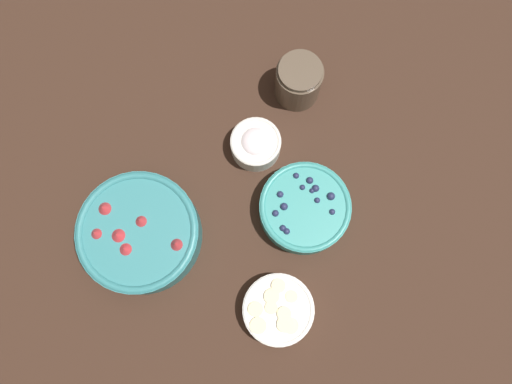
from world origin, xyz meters
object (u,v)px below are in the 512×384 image
jar_chocolate (298,82)px  bowl_strawberries (140,233)px  bowl_blueberries (305,208)px  bowl_bananas (278,310)px  bowl_cream (256,144)px

jar_chocolate → bowl_strawberries: bearing=139.9°
bowl_blueberries → bowl_bananas: 0.20m
bowl_bananas → jar_chocolate: 0.46m
bowl_strawberries → jar_chocolate: size_ratio=2.29×
bowl_strawberries → bowl_cream: (0.20, -0.21, -0.01)m
bowl_strawberries → jar_chocolate: (0.34, -0.28, 0.00)m
bowl_bananas → jar_chocolate: jar_chocolate is taller
bowl_strawberries → bowl_blueberries: (0.08, -0.32, -0.01)m
bowl_blueberries → bowl_cream: size_ratio=1.75×
jar_chocolate → bowl_cream: bearing=150.7°
bowl_blueberries → bowl_cream: same height
bowl_blueberries → bowl_bananas: (-0.20, 0.04, -0.01)m
bowl_strawberries → bowl_bananas: bowl_strawberries is taller
bowl_bananas → bowl_cream: (0.32, 0.07, 0.00)m
bowl_strawberries → bowl_blueberries: bearing=-76.0°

